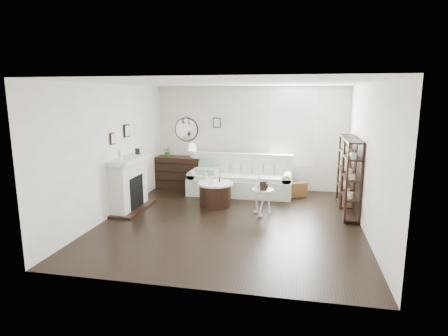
% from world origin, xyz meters
% --- Properties ---
extents(room, '(5.50, 5.50, 5.50)m').
position_xyz_m(room, '(0.73, 2.70, 1.60)').
color(room, black).
rests_on(room, ground).
extents(fireplace, '(0.50, 1.40, 1.84)m').
position_xyz_m(fireplace, '(-2.32, 0.30, 0.54)').
color(fireplace, silver).
rests_on(fireplace, ground).
extents(shelf_unit_far, '(0.30, 0.80, 1.60)m').
position_xyz_m(shelf_unit_far, '(2.33, 1.55, 0.80)').
color(shelf_unit_far, black).
rests_on(shelf_unit_far, ground).
extents(shelf_unit_near, '(0.30, 0.80, 1.60)m').
position_xyz_m(shelf_unit_near, '(2.33, 0.65, 0.80)').
color(shelf_unit_near, black).
rests_on(shelf_unit_near, ground).
extents(sofa, '(2.57, 0.89, 1.00)m').
position_xyz_m(sofa, '(-0.16, 2.08, 0.33)').
color(sofa, beige).
rests_on(sofa, ground).
extents(quilt, '(0.58, 0.48, 0.14)m').
position_xyz_m(quilt, '(-1.00, 1.95, 0.58)').
color(quilt, '#2A9C72').
rests_on(quilt, sofa).
extents(suitcase, '(0.57, 0.36, 0.36)m').
position_xyz_m(suitcase, '(1.24, 2.07, 0.18)').
color(suitcase, brown).
rests_on(suitcase, ground).
extents(dresser, '(1.26, 0.54, 0.84)m').
position_xyz_m(dresser, '(-1.88, 2.47, 0.42)').
color(dresser, black).
rests_on(dresser, ground).
extents(table_lamp, '(0.24, 0.24, 0.37)m').
position_xyz_m(table_lamp, '(-1.52, 2.47, 1.02)').
color(table_lamp, white).
rests_on(table_lamp, dresser).
extents(potted_plant, '(0.25, 0.22, 0.27)m').
position_xyz_m(potted_plant, '(-2.20, 2.42, 0.97)').
color(potted_plant, '#24631C').
rests_on(potted_plant, dresser).
extents(drum_table, '(0.78, 0.78, 0.54)m').
position_xyz_m(drum_table, '(-0.54, 0.92, 0.27)').
color(drum_table, black).
rests_on(drum_table, ground).
extents(pedestal_table, '(0.46, 0.46, 0.56)m').
position_xyz_m(pedestal_table, '(0.56, 0.48, 0.51)').
color(pedestal_table, white).
rests_on(pedestal_table, ground).
extents(eiffel_drum, '(0.11, 0.11, 0.18)m').
position_xyz_m(eiffel_drum, '(-0.46, 0.98, 0.63)').
color(eiffel_drum, black).
rests_on(eiffel_drum, drum_table).
extents(bottle_drum, '(0.06, 0.06, 0.27)m').
position_xyz_m(bottle_drum, '(-0.74, 0.84, 0.68)').
color(bottle_drum, silver).
rests_on(bottle_drum, drum_table).
extents(card_frame_drum, '(0.15, 0.08, 0.18)m').
position_xyz_m(card_frame_drum, '(-0.60, 0.73, 0.63)').
color(card_frame_drum, white).
rests_on(card_frame_drum, drum_table).
extents(eiffel_ped, '(0.11, 0.11, 0.17)m').
position_xyz_m(eiffel_ped, '(0.65, 0.51, 0.64)').
color(eiffel_ped, black).
rests_on(eiffel_ped, pedestal_table).
extents(flask_ped, '(0.14, 0.14, 0.26)m').
position_xyz_m(flask_ped, '(0.48, 0.50, 0.69)').
color(flask_ped, silver).
rests_on(flask_ped, pedestal_table).
extents(card_frame_ped, '(0.15, 0.09, 0.18)m').
position_xyz_m(card_frame_ped, '(0.58, 0.35, 0.65)').
color(card_frame_ped, black).
rests_on(card_frame_ped, pedestal_table).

